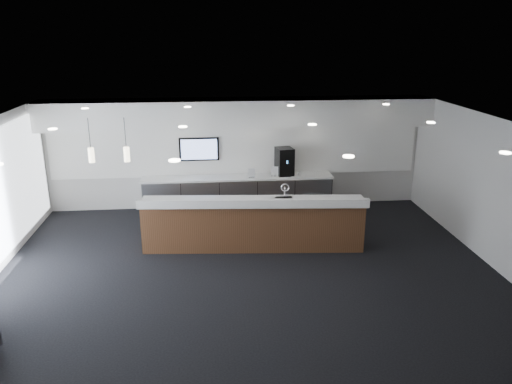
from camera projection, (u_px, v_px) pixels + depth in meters
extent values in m
plane|color=black|center=(249.00, 271.00, 10.11)|extent=(10.00, 10.00, 0.00)
cube|color=black|center=(248.00, 124.00, 9.18)|extent=(10.00, 8.00, 0.02)
cube|color=silver|center=(237.00, 153.00, 13.43)|extent=(10.00, 0.02, 3.00)
cube|color=silver|center=(494.00, 193.00, 10.10)|extent=(0.02, 8.00, 3.00)
cube|color=white|center=(237.00, 113.00, 12.66)|extent=(10.00, 0.90, 0.70)
cube|color=white|center=(237.00, 150.00, 13.38)|extent=(9.80, 0.06, 1.40)
cube|color=#9C9FA4|center=(238.00, 194.00, 13.42)|extent=(5.00, 0.60, 0.90)
cube|color=white|center=(238.00, 177.00, 13.27)|extent=(5.06, 0.66, 0.05)
cylinder|color=silver|center=(162.00, 199.00, 12.92)|extent=(0.60, 0.02, 0.02)
cylinder|color=silver|center=(200.00, 197.00, 13.01)|extent=(0.60, 0.02, 0.02)
cylinder|color=silver|center=(239.00, 196.00, 13.10)|extent=(0.60, 0.02, 0.02)
cylinder|color=silver|center=(276.00, 195.00, 13.19)|extent=(0.60, 0.02, 0.02)
cylinder|color=silver|center=(313.00, 194.00, 13.28)|extent=(0.60, 0.02, 0.02)
cube|color=black|center=(199.00, 149.00, 13.21)|extent=(1.05, 0.07, 0.62)
cube|color=#2D4CB7|center=(199.00, 149.00, 13.18)|extent=(0.95, 0.01, 0.54)
cylinder|color=#F7E9C0|center=(126.00, 156.00, 9.96)|extent=(0.12, 0.12, 0.30)
cylinder|color=#F7E9C0|center=(90.00, 157.00, 9.89)|extent=(0.12, 0.12, 0.30)
cube|color=#4E2F1A|center=(253.00, 225.00, 11.06)|extent=(4.87, 1.05, 1.05)
cube|color=white|center=(253.00, 202.00, 10.89)|extent=(4.95, 1.14, 0.06)
cube|color=white|center=(253.00, 204.00, 10.50)|extent=(4.90, 0.51, 0.18)
cylinder|color=silver|center=(285.00, 193.00, 10.94)|extent=(0.04, 0.04, 0.28)
torus|color=silver|center=(285.00, 187.00, 10.84)|extent=(0.19, 0.04, 0.19)
cube|color=black|center=(284.00, 161.00, 13.31)|extent=(0.50, 0.54, 0.73)
cube|color=silver|center=(286.00, 177.00, 13.17)|extent=(0.26, 0.12, 0.02)
cube|color=silver|center=(252.00, 173.00, 13.14)|extent=(0.18, 0.02, 0.24)
cube|color=silver|center=(275.00, 171.00, 13.25)|extent=(0.19, 0.08, 0.26)
imported|color=white|center=(299.00, 174.00, 13.33)|extent=(0.09, 0.09, 0.09)
imported|color=white|center=(294.00, 174.00, 13.31)|extent=(0.13, 0.13, 0.09)
imported|color=white|center=(289.00, 174.00, 13.30)|extent=(0.11, 0.11, 0.09)
imported|color=white|center=(284.00, 174.00, 13.29)|extent=(0.12, 0.12, 0.09)
imported|color=white|center=(278.00, 174.00, 13.28)|extent=(0.12, 0.12, 0.09)
imported|color=white|center=(273.00, 175.00, 13.26)|extent=(0.10, 0.10, 0.09)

